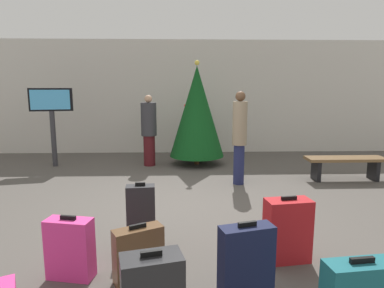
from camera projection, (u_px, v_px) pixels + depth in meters
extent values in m
plane|color=#514C47|center=(178.00, 207.00, 5.36)|extent=(16.00, 16.00, 0.00)
cube|color=beige|center=(178.00, 97.00, 9.74)|extent=(16.00, 0.20, 3.24)
cylinder|color=#4C3319|center=(197.00, 160.00, 8.36)|extent=(0.12, 0.12, 0.22)
cone|color=#0F4719|center=(197.00, 111.00, 8.16)|extent=(1.34, 1.34, 2.21)
sphere|color=#F2D84C|center=(197.00, 63.00, 7.96)|extent=(0.12, 0.12, 0.12)
sphere|color=silver|center=(181.00, 123.00, 8.28)|extent=(0.08, 0.08, 0.08)
sphere|color=silver|center=(200.00, 103.00, 8.38)|extent=(0.08, 0.08, 0.08)
sphere|color=red|center=(200.00, 100.00, 8.33)|extent=(0.08, 0.08, 0.08)
sphere|color=red|center=(186.00, 106.00, 8.19)|extent=(0.08, 0.08, 0.08)
sphere|color=red|center=(189.00, 104.00, 8.32)|extent=(0.08, 0.08, 0.08)
sphere|color=yellow|center=(190.00, 119.00, 8.54)|extent=(0.08, 0.08, 0.08)
cylinder|color=#333338|center=(54.00, 139.00, 8.08)|extent=(0.12, 0.12, 1.34)
cube|color=black|center=(51.00, 100.00, 7.92)|extent=(0.98, 0.27, 0.55)
cube|color=#4CB2F2|center=(50.00, 100.00, 7.87)|extent=(0.87, 0.18, 0.46)
cube|color=brown|center=(346.00, 159.00, 6.87)|extent=(1.62, 0.44, 0.06)
cube|color=black|center=(316.00, 170.00, 6.89)|extent=(0.08, 0.35, 0.42)
cube|color=black|center=(373.00, 170.00, 6.93)|extent=(0.08, 0.35, 0.42)
cylinder|color=#1E234C|center=(239.00, 164.00, 6.61)|extent=(0.21, 0.21, 0.79)
cylinder|color=gray|center=(240.00, 123.00, 6.47)|extent=(0.40, 0.40, 0.85)
sphere|color=brown|center=(240.00, 96.00, 6.38)|extent=(0.19, 0.19, 0.19)
cylinder|color=#4C1419|center=(149.00, 150.00, 8.20)|extent=(0.28, 0.28, 0.75)
cylinder|color=#333338|center=(149.00, 119.00, 8.07)|extent=(0.50, 0.50, 0.80)
sphere|color=tan|center=(148.00, 99.00, 7.98)|extent=(0.18, 0.18, 0.18)
cube|color=brown|center=(139.00, 255.00, 3.29)|extent=(0.52, 0.39, 0.55)
cube|color=black|center=(138.00, 226.00, 3.24)|extent=(0.16, 0.11, 0.04)
cube|color=#B2191E|center=(287.00, 230.00, 3.66)|extent=(0.52, 0.31, 0.70)
cube|color=black|center=(289.00, 198.00, 3.60)|extent=(0.17, 0.05, 0.04)
cube|color=#232326|center=(141.00, 216.00, 4.01)|extent=(0.35, 0.20, 0.75)
cube|color=black|center=(140.00, 184.00, 3.94)|extent=(0.12, 0.04, 0.04)
cube|color=#141938|center=(246.00, 270.00, 2.80)|extent=(0.48, 0.29, 0.78)
cube|color=black|center=(247.00, 224.00, 2.73)|extent=(0.16, 0.07, 0.04)
cube|color=black|center=(151.00, 253.00, 2.32)|extent=(0.15, 0.07, 0.04)
cube|color=#E5388C|center=(70.00, 249.00, 3.34)|extent=(0.49, 0.29, 0.62)
cube|color=black|center=(68.00, 218.00, 3.29)|extent=(0.16, 0.06, 0.04)
cube|color=black|center=(362.00, 260.00, 2.34)|extent=(0.18, 0.05, 0.04)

